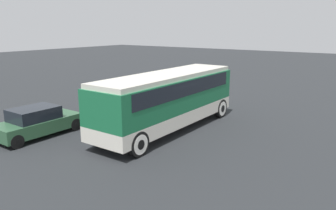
# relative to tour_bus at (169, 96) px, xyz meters

# --- Properties ---
(ground_plane) EXTENTS (120.00, 120.00, 0.00)m
(ground_plane) POSITION_rel_tour_bus_xyz_m (-0.10, -0.00, -1.79)
(ground_plane) COLOR #26282B
(tour_bus) EXTENTS (9.36, 2.52, 2.96)m
(tour_bus) POSITION_rel_tour_bus_xyz_m (0.00, 0.00, 0.00)
(tour_bus) COLOR silver
(tour_bus) RESTS_ON ground_plane
(parked_car_near) EXTENTS (4.49, 1.90, 1.40)m
(parked_car_near) POSITION_rel_tour_bus_xyz_m (4.55, 5.04, -1.10)
(parked_car_near) COLOR navy
(parked_car_near) RESTS_ON ground_plane
(parked_car_mid) EXTENTS (4.08, 1.81, 1.46)m
(parked_car_mid) POSITION_rel_tour_bus_xyz_m (-4.59, 4.63, -1.08)
(parked_car_mid) COLOR #2D5638
(parked_car_mid) RESTS_ON ground_plane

